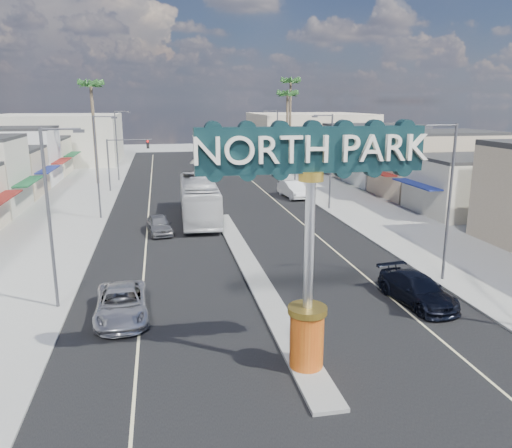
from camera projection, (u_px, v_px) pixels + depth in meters
name	position (u px, v px, depth m)	size (l,w,h in m)	color
ground	(220.00, 214.00, 46.14)	(160.00, 160.00, 0.00)	gray
road	(220.00, 214.00, 46.13)	(20.00, 120.00, 0.01)	black
median_island	(251.00, 269.00, 30.86)	(1.30, 30.00, 0.16)	gray
sidewalk_left	(61.00, 220.00, 43.55)	(8.00, 120.00, 0.12)	gray
sidewalk_right	(362.00, 208.00, 48.69)	(8.00, 120.00, 0.12)	gray
storefront_row_right	(398.00, 160.00, 62.22)	(12.00, 42.00, 6.00)	#B7B29E
backdrop_far_left	(58.00, 139.00, 84.04)	(20.00, 20.00, 8.00)	#B7B29E
backdrop_far_right	(309.00, 136.00, 92.12)	(20.00, 20.00, 8.00)	beige
gateway_sign	(310.00, 222.00, 18.00)	(8.20, 1.50, 9.15)	red
traffic_signal_left	(124.00, 154.00, 56.77)	(5.09, 0.45, 6.00)	#47474C
traffic_signal_right	(281.00, 151.00, 60.14)	(5.09, 0.45, 6.00)	#47474C
streetlight_l_near	(52.00, 210.00, 23.94)	(2.03, 0.22, 9.00)	#47474C
streetlight_l_mid	(99.00, 162.00, 43.01)	(2.03, 0.22, 9.00)	#47474C
streetlight_l_far	(118.00, 142.00, 63.98)	(2.03, 0.22, 9.00)	#47474C
streetlight_r_near	(447.00, 195.00, 27.77)	(2.03, 0.22, 9.00)	#47474C
streetlight_r_mid	(329.00, 157.00, 46.84)	(2.03, 0.22, 9.00)	#47474C
streetlight_r_far	(276.00, 140.00, 67.81)	(2.03, 0.22, 9.00)	#47474C
palm_left_far	(91.00, 90.00, 60.06)	(2.60, 2.60, 13.10)	brown
palm_right_mid	(288.00, 98.00, 70.77)	(2.60, 2.60, 12.10)	brown
palm_right_far	(291.00, 86.00, 76.43)	(2.60, 2.60, 14.10)	brown
suv_left	(122.00, 304.00, 23.85)	(2.42, 5.25, 1.46)	#ACABB0
suv_right	(417.00, 290.00, 25.63)	(2.09, 5.13, 1.49)	black
car_parked_left	(159.00, 225.00, 39.21)	(1.72, 4.27, 1.45)	slate
car_parked_right	(293.00, 189.00, 53.95)	(1.87, 5.37, 1.77)	white
city_bus	(199.00, 199.00, 43.87)	(3.02, 12.89, 3.59)	silver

